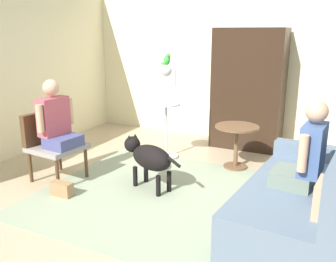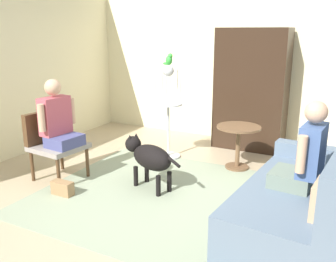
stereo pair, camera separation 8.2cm
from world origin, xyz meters
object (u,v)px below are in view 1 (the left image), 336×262
(armchair, at_px, (50,140))
(handbag, at_px, (62,189))
(couch, at_px, (307,201))
(round_end_table, at_px, (237,139))
(dog, at_px, (149,157))
(parrot, at_px, (167,59))
(bird_cage_stand, at_px, (166,111))
(armoire_cabinet, at_px, (248,89))
(person_on_armchair, at_px, (56,120))
(person_on_couch, at_px, (306,154))

(armchair, xyz_separation_m, handbag, (0.48, -0.38, -0.43))
(couch, xyz_separation_m, round_end_table, (-1.06, 1.36, 0.10))
(dog, distance_m, parrot, 1.56)
(bird_cage_stand, bearing_deg, armchair, -125.15)
(round_end_table, bearing_deg, armoire_cabinet, 96.89)
(dog, distance_m, handbag, 1.07)
(armoire_cabinet, bearing_deg, armchair, -128.13)
(armchair, distance_m, handbag, 0.74)
(person_on_armchair, distance_m, bird_cage_stand, 1.61)
(couch, height_order, bird_cage_stand, bird_cage_stand)
(handbag, bearing_deg, parrot, 73.98)
(bird_cage_stand, relative_size, parrot, 8.13)
(couch, xyz_separation_m, parrot, (-2.11, 1.34, 1.14))
(couch, relative_size, armoire_cabinet, 1.03)
(person_on_couch, height_order, parrot, parrot)
(bird_cage_stand, xyz_separation_m, handbag, (-0.49, -1.75, -0.64))
(person_on_armchair, xyz_separation_m, dog, (1.14, 0.28, -0.39))
(round_end_table, xyz_separation_m, bird_cage_stand, (-1.06, -0.03, 0.30))
(armoire_cabinet, bearing_deg, bird_cage_stand, -131.67)
(parrot, xyz_separation_m, armoire_cabinet, (0.93, 1.05, -0.51))
(couch, distance_m, armchair, 3.09)
(couch, bearing_deg, armchair, -179.41)
(person_on_couch, bearing_deg, dog, 171.83)
(person_on_armchair, height_order, handbag, person_on_armchair)
(armchair, bearing_deg, handbag, -38.22)
(dog, bearing_deg, armoire_cabinet, 73.76)
(person_on_armchair, bearing_deg, handbag, -46.68)
(round_end_table, bearing_deg, person_on_couch, -53.64)
(dog, distance_m, bird_cage_stand, 1.19)
(dog, bearing_deg, round_end_table, 56.24)
(round_end_table, bearing_deg, armchair, -145.47)
(bird_cage_stand, distance_m, armoire_cabinet, 1.43)
(armoire_cabinet, bearing_deg, parrot, -131.28)
(bird_cage_stand, bearing_deg, dog, -74.21)
(person_on_couch, height_order, person_on_armchair, person_on_armchair)
(parrot, bearing_deg, couch, -32.37)
(bird_cage_stand, distance_m, parrot, 0.74)
(person_on_couch, xyz_separation_m, armoire_cabinet, (-1.14, 2.41, 0.17))
(couch, distance_m, bird_cage_stand, 2.54)
(dog, xyz_separation_m, parrot, (-0.30, 1.10, 1.06))
(handbag, bearing_deg, armoire_cabinet, 62.99)
(person_on_armchair, distance_m, handbag, 0.87)
(round_end_table, height_order, armoire_cabinet, armoire_cabinet)
(person_on_couch, distance_m, dog, 1.83)
(dog, bearing_deg, bird_cage_stand, 105.79)
(person_on_armchair, relative_size, parrot, 4.88)
(armchair, bearing_deg, dog, 11.97)
(couch, xyz_separation_m, handbag, (-2.61, -0.41, -0.24))
(armoire_cabinet, relative_size, handbag, 7.22)
(couch, xyz_separation_m, person_on_armchair, (-2.95, -0.05, 0.47))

